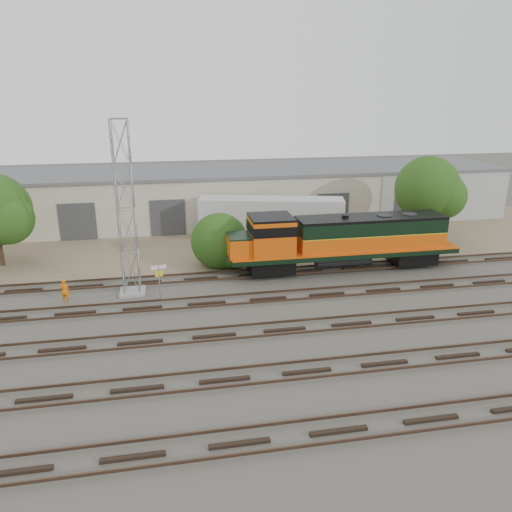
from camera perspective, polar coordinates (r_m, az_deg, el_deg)
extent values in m
plane|color=#47423A|center=(31.26, 1.96, -6.08)|extent=(140.00, 140.00, 0.00)
cube|color=#726047|center=(45.10, -2.20, 1.74)|extent=(80.00, 16.00, 0.02)
cube|color=black|center=(21.31, 9.42, -19.13)|extent=(80.00, 2.40, 0.14)
cube|color=#4C3828|center=(20.68, 10.19, -20.04)|extent=(80.00, 0.08, 0.14)
cube|color=#4C3828|center=(21.79, 8.75, -17.68)|extent=(80.00, 0.08, 0.14)
cube|color=black|center=(24.82, 5.84, -13.00)|extent=(80.00, 2.40, 0.14)
cube|color=#4C3828|center=(24.14, 6.36, -13.62)|extent=(80.00, 0.08, 0.14)
cube|color=#4C3828|center=(25.36, 5.36, -11.87)|extent=(80.00, 0.08, 0.14)
cube|color=black|center=(28.61, 3.29, -8.41)|extent=(80.00, 2.40, 0.14)
cube|color=#4C3828|center=(27.90, 3.66, -8.83)|extent=(80.00, 0.08, 0.14)
cube|color=#4C3828|center=(29.19, 2.94, -7.51)|extent=(80.00, 0.08, 0.14)
cube|color=black|center=(32.57, 1.39, -4.90)|extent=(80.00, 2.40, 0.14)
cube|color=#4C3828|center=(31.85, 1.67, -5.19)|extent=(80.00, 0.08, 0.14)
cube|color=#4C3828|center=(33.19, 1.12, -4.17)|extent=(80.00, 0.08, 0.14)
cube|color=black|center=(36.66, -0.08, -2.15)|extent=(80.00, 2.40, 0.14)
cube|color=#4C3828|center=(35.93, 0.14, -2.36)|extent=(80.00, 0.08, 0.14)
cube|color=#4C3828|center=(37.31, -0.29, -1.55)|extent=(80.00, 0.08, 0.14)
cube|color=beige|center=(52.18, -3.56, 6.85)|extent=(58.00, 10.00, 5.00)
cube|color=#59595B|center=(51.71, -3.62, 9.73)|extent=(58.40, 10.40, 0.30)
cube|color=#999993|center=(54.76, 20.81, 6.23)|extent=(14.00, 0.10, 5.00)
cube|color=#333335|center=(47.66, -19.70, 3.68)|extent=(3.20, 0.12, 3.40)
cube|color=#333335|center=(47.04, -10.03, 4.31)|extent=(3.20, 0.12, 3.40)
cube|color=#333335|center=(47.77, -0.37, 4.81)|extent=(3.20, 0.12, 3.40)
cube|color=#333335|center=(49.79, 8.76, 5.16)|extent=(3.20, 0.12, 3.40)
cube|color=#333335|center=(52.96, 16.99, 5.36)|extent=(3.20, 0.12, 3.40)
cube|color=black|center=(36.64, 1.69, -0.99)|extent=(3.25, 2.43, 1.01)
cube|color=black|center=(40.42, 17.33, 0.04)|extent=(3.25, 2.43, 1.01)
cube|color=black|center=(37.95, 9.95, 0.53)|extent=(17.24, 3.04, 0.35)
cylinder|color=black|center=(38.15, 9.90, -0.38)|extent=(4.26, 1.12, 1.12)
cube|color=#D14D09|center=(38.47, 12.85, 1.81)|extent=(11.16, 2.64, 1.22)
cube|color=black|center=(38.18, 12.97, 3.41)|extent=(11.16, 2.64, 1.01)
cube|color=black|center=(38.03, 13.03, 4.30)|extent=(11.16, 2.64, 0.20)
cube|color=#D14D09|center=(35.97, 1.72, 2.29)|extent=(3.04, 3.04, 2.64)
cube|color=black|center=(35.60, 1.74, 4.45)|extent=(3.04, 3.04, 0.16)
cube|color=#D14D09|center=(35.73, -1.95, 1.16)|extent=(1.62, 2.43, 1.42)
cube|color=gray|center=(34.58, -13.89, -3.98)|extent=(1.67, 1.67, 0.20)
cylinder|color=gray|center=(33.43, -15.48, 5.34)|extent=(0.08, 0.08, 11.14)
cylinder|color=gray|center=(33.36, -13.72, 5.45)|extent=(0.08, 0.08, 11.14)
cylinder|color=gray|center=(32.44, -15.60, 4.94)|extent=(0.08, 0.08, 11.14)
cylinder|color=gray|center=(32.36, -13.80, 5.06)|extent=(0.08, 0.08, 11.14)
cylinder|color=gray|center=(32.75, -10.97, -2.98)|extent=(0.08, 0.08, 2.40)
cube|color=white|center=(32.39, -11.08, -1.27)|extent=(0.97, 0.27, 0.24)
cube|color=yellow|center=(32.54, -11.03, -1.99)|extent=(0.49, 0.15, 0.38)
imported|color=orange|center=(34.21, -21.02, -3.70)|extent=(0.64, 0.47, 1.59)
cube|color=silver|center=(44.47, 1.74, 4.95)|extent=(12.96, 5.54, 2.64)
cube|color=black|center=(45.16, 8.06, 2.23)|extent=(2.87, 2.94, 0.98)
cube|color=black|center=(44.43, -4.64, 2.27)|extent=(0.15, 0.15, 1.27)
cube|color=black|center=(46.29, -4.32, 2.95)|extent=(0.15, 0.15, 1.27)
cube|color=navy|center=(52.14, 19.77, 3.80)|extent=(1.90, 1.83, 1.50)
cube|color=maroon|center=(53.76, 18.07, 4.35)|extent=(1.52, 1.43, 1.40)
cylinder|color=#382619|center=(43.15, -27.16, 0.61)|extent=(0.34, 0.34, 2.51)
sphere|color=#224B15|center=(41.43, -26.53, 3.81)|extent=(3.83, 3.83, 3.83)
cylinder|color=#382619|center=(38.92, -4.13, -0.76)|extent=(0.30, 0.30, 0.40)
sphere|color=#224B15|center=(38.38, -4.19, 1.69)|extent=(4.38, 4.38, 4.38)
sphere|color=#224B15|center=(37.99, -2.75, 0.85)|extent=(3.07, 3.07, 3.07)
cylinder|color=#382619|center=(47.21, 18.57, 3.30)|extent=(0.32, 0.32, 2.81)
sphere|color=#224B15|center=(46.49, 19.00, 7.31)|extent=(5.62, 5.62, 5.62)
sphere|color=#224B15|center=(46.45, 20.64, 6.41)|extent=(3.93, 3.93, 3.93)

